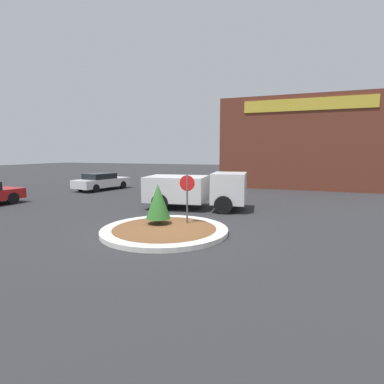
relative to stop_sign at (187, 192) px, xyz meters
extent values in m
plane|color=#2D2D30|center=(-0.49, -1.06, -1.41)|extent=(120.00, 120.00, 0.00)
cylinder|color=silver|center=(-0.49, -1.06, -1.33)|extent=(4.66, 4.66, 0.17)
cylinder|color=brown|center=(-0.49, -1.06, -1.33)|extent=(3.82, 3.82, 0.17)
cylinder|color=#4C4C51|center=(0.00, 0.00, -0.38)|extent=(0.07, 0.07, 2.07)
cylinder|color=#B71414|center=(0.00, 0.00, 0.33)|extent=(0.62, 0.03, 0.62)
cylinder|color=brown|center=(-1.02, -0.50, -1.14)|extent=(0.08, 0.08, 0.21)
cone|color=#2D6B28|center=(-1.02, -0.50, -0.36)|extent=(0.96, 0.96, 1.36)
cube|color=silver|center=(0.74, 4.05, -0.27)|extent=(1.91, 2.40, 1.50)
cube|color=silver|center=(-2.01, 3.71, -0.37)|extent=(3.35, 2.70, 1.29)
cube|color=black|center=(1.31, 4.12, 0.00)|extent=(0.28, 1.97, 0.53)
cylinder|color=black|center=(0.46, 5.09, -0.97)|extent=(0.91, 0.36, 0.88)
cylinder|color=black|center=(0.72, 2.96, -0.97)|extent=(0.91, 0.36, 0.88)
cylinder|color=black|center=(-2.70, 4.70, -0.97)|extent=(0.91, 0.36, 0.88)
cylinder|color=black|center=(-2.44, 2.57, -0.97)|extent=(0.91, 0.36, 0.88)
cube|color=brown|center=(4.36, 16.73, 2.24)|extent=(13.41, 6.00, 7.31)
cube|color=gold|center=(4.36, 13.70, 5.08)|extent=(9.39, 0.08, 0.90)
cylinder|color=black|center=(-11.24, 1.51, -1.08)|extent=(0.25, 0.69, 0.67)
cube|color=silver|center=(-10.58, 8.83, -0.84)|extent=(2.68, 4.78, 0.62)
cube|color=black|center=(-10.62, 8.61, -0.31)|extent=(2.00, 2.44, 0.44)
cylinder|color=black|center=(-11.12, 10.37, -1.11)|extent=(0.32, 0.64, 0.62)
cylinder|color=black|center=(-9.48, 10.04, -1.11)|extent=(0.32, 0.64, 0.62)
cylinder|color=black|center=(-11.67, 7.63, -1.11)|extent=(0.32, 0.64, 0.62)
cylinder|color=black|center=(-10.03, 7.30, -1.11)|extent=(0.32, 0.64, 0.62)
camera|label=1|loc=(4.15, -10.81, 1.52)|focal=28.00mm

